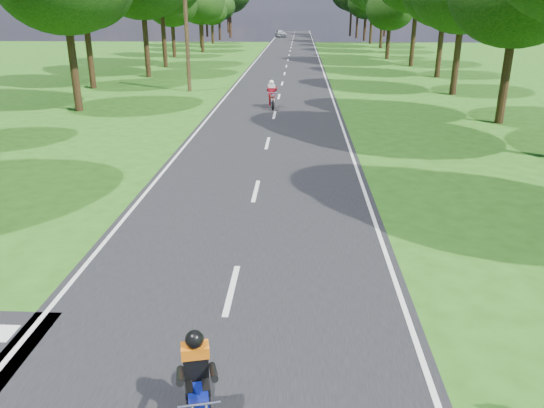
{
  "coord_description": "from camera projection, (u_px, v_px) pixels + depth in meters",
  "views": [
    {
      "loc": [
        1.28,
        -7.19,
        5.29
      ],
      "look_at": [
        0.7,
        4.0,
        1.1
      ],
      "focal_mm": 35.0,
      "sensor_mm": 36.0,
      "label": 1
    }
  ],
  "objects": [
    {
      "name": "ground",
      "position": [
        217.0,
        352.0,
        8.64
      ],
      "size": [
        160.0,
        160.0,
        0.0
      ],
      "primitive_type": "plane",
      "color": "#225112",
      "rests_on": "ground"
    },
    {
      "name": "main_road",
      "position": [
        288.0,
        60.0,
        55.41
      ],
      "size": [
        7.0,
        140.0,
        0.02
      ],
      "primitive_type": "cube",
      "color": "black",
      "rests_on": "ground"
    },
    {
      "name": "road_markings",
      "position": [
        286.0,
        62.0,
        53.66
      ],
      "size": [
        7.4,
        140.0,
        0.01
      ],
      "color": "silver",
      "rests_on": "main_road"
    },
    {
      "name": "telegraph_pole",
      "position": [
        186.0,
        27.0,
        33.69
      ],
      "size": [
        1.2,
        0.26,
        8.0
      ],
      "color": "#382616",
      "rests_on": "ground"
    },
    {
      "name": "rider_near_blue",
      "position": [
        197.0,
        384.0,
        6.86
      ],
      "size": [
        0.92,
        1.72,
        1.37
      ],
      "primitive_type": null,
      "rotation": [
        0.0,
        0.0,
        0.24
      ],
      "color": "navy",
      "rests_on": "main_road"
    },
    {
      "name": "rider_far_red",
      "position": [
        272.0,
        94.0,
        29.07
      ],
      "size": [
        0.82,
        1.85,
        1.49
      ],
      "primitive_type": null,
      "rotation": [
        0.0,
        0.0,
        0.13
      ],
      "color": "#AF240D",
      "rests_on": "main_road"
    },
    {
      "name": "distant_car",
      "position": [
        280.0,
        33.0,
        96.42
      ],
      "size": [
        2.49,
        4.26,
        1.36
      ],
      "primitive_type": "imported",
      "rotation": [
        0.0,
        0.0,
        0.23
      ],
      "color": "silver",
      "rests_on": "main_road"
    }
  ]
}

